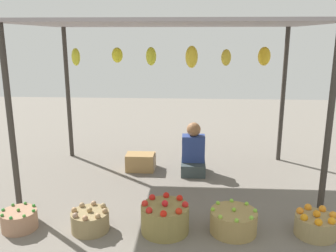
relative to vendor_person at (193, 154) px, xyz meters
name	(u,v)px	position (x,y,z in m)	size (l,w,h in m)	color
ground_plane	(170,180)	(-0.33, -0.32, -0.30)	(14.00, 14.00, 0.00)	slate
market_stall_structure	(171,34)	(-0.32, -0.32, 1.75)	(3.84, 2.29, 2.21)	#38332D
vendor_person	(193,154)	(0.00, 0.00, 0.00)	(0.36, 0.44, 0.78)	#354142
basket_green_chilies	(19,220)	(-1.89, -1.77, -0.19)	(0.38, 0.38, 0.24)	#A2775C
basket_potatoes	(90,220)	(-1.11, -1.75, -0.19)	(0.40, 0.40, 0.27)	#8D7950
basket_red_tomatoes	(165,218)	(-0.31, -1.72, -0.14)	(0.51, 0.51, 0.36)	olive
basket_limes	(233,221)	(0.41, -1.70, -0.18)	(0.49, 0.49, 0.28)	#A2874E
basket_oranges	(316,225)	(1.26, -1.71, -0.18)	(0.42, 0.42, 0.28)	#9E8959
wooden_crate_near_vendor	(143,162)	(-0.78, 0.11, -0.18)	(0.37, 0.34, 0.23)	tan
wooden_crate_stacked_rear	(140,162)	(-0.82, 0.05, -0.17)	(0.43, 0.28, 0.26)	#A37D4B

